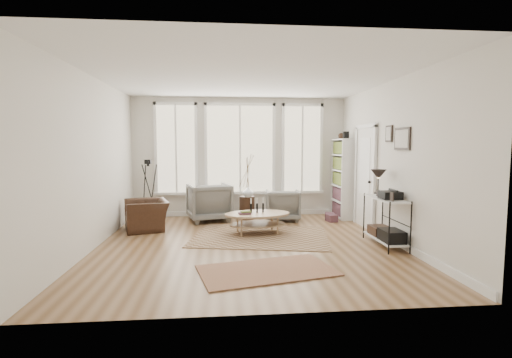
{
  "coord_description": "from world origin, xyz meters",
  "views": [
    {
      "loc": [
        -0.44,
        -6.41,
        1.74
      ],
      "look_at": [
        0.2,
        0.6,
        1.1
      ],
      "focal_mm": 26.0,
      "sensor_mm": 36.0,
      "label": 1
    }
  ],
  "objects": [
    {
      "name": "room",
      "position": [
        0.02,
        0.03,
        1.43
      ],
      "size": [
        5.5,
        5.54,
        2.9
      ],
      "color": "#8E6B49",
      "rests_on": "ground"
    },
    {
      "name": "bay_window",
      "position": [
        0.0,
        2.71,
        1.61
      ],
      "size": [
        4.14,
        0.12,
        2.24
      ],
      "color": "#D9C683",
      "rests_on": "ground"
    },
    {
      "name": "door",
      "position": [
        2.57,
        1.15,
        1.12
      ],
      "size": [
        0.09,
        1.06,
        2.22
      ],
      "color": "silver",
      "rests_on": "ground"
    },
    {
      "name": "bookcase",
      "position": [
        2.44,
        2.23,
        0.96
      ],
      "size": [
        0.31,
        0.85,
        2.06
      ],
      "color": "white",
      "rests_on": "ground"
    },
    {
      "name": "low_shelf",
      "position": [
        2.38,
        -0.3,
        0.51
      ],
      "size": [
        0.38,
        1.08,
        1.3
      ],
      "color": "white",
      "rests_on": "ground"
    },
    {
      "name": "wall_art",
      "position": [
        2.58,
        -0.27,
        1.88
      ],
      "size": [
        0.04,
        0.88,
        0.44
      ],
      "color": "black",
      "rests_on": "ground"
    },
    {
      "name": "rug_main",
      "position": [
        0.28,
        0.52,
        0.01
      ],
      "size": [
        2.83,
        2.33,
        0.01
      ],
      "primitive_type": "cube",
      "rotation": [
        0.0,
        0.0,
        -0.19
      ],
      "color": "brown",
      "rests_on": "ground"
    },
    {
      "name": "rug_runner",
      "position": [
        0.17,
        -1.44,
        0.01
      ],
      "size": [
        2.02,
        1.41,
        0.01
      ],
      "primitive_type": "cube",
      "rotation": [
        0.0,
        0.0,
        0.23
      ],
      "color": "brown",
      "rests_on": "ground"
    },
    {
      "name": "coffee_table",
      "position": [
        0.23,
        0.76,
        0.32
      ],
      "size": [
        1.4,
        1.0,
        0.6
      ],
      "color": "tan",
      "rests_on": "ground"
    },
    {
      "name": "armchair_left",
      "position": [
        -0.75,
        2.14,
        0.43
      ],
      "size": [
        1.13,
        1.15,
        0.87
      ],
      "primitive_type": "imported",
      "rotation": [
        0.0,
        0.0,
        3.39
      ],
      "color": "gray",
      "rests_on": "ground"
    },
    {
      "name": "armchair_right",
      "position": [
        0.95,
        2.02,
        0.36
      ],
      "size": [
        0.84,
        0.86,
        0.72
      ],
      "primitive_type": "imported",
      "rotation": [
        0.0,
        0.0,
        3.05
      ],
      "color": "gray",
      "rests_on": "ground"
    },
    {
      "name": "side_table",
      "position": [
        0.14,
        2.25,
        0.73
      ],
      "size": [
        0.36,
        0.36,
        1.52
      ],
      "color": "#362015",
      "rests_on": "ground"
    },
    {
      "name": "vase",
      "position": [
        0.15,
        2.1,
        0.67
      ],
      "size": [
        0.26,
        0.26,
        0.26
      ],
      "primitive_type": "imported",
      "rotation": [
        0.0,
        0.0,
        -0.08
      ],
      "color": "silver",
      "rests_on": "side_table"
    },
    {
      "name": "accent_chair",
      "position": [
        -2.01,
        1.32,
        0.31
      ],
      "size": [
        1.14,
        1.06,
        0.61
      ],
      "primitive_type": "imported",
      "rotation": [
        0.0,
        0.0,
        -1.28
      ],
      "color": "#362015",
      "rests_on": "ground"
    },
    {
      "name": "tripod_camera",
      "position": [
        -2.13,
        2.26,
        0.65
      ],
      "size": [
        0.5,
        0.5,
        1.41
      ],
      "color": "black",
      "rests_on": "ground"
    },
    {
      "name": "book_stack_near",
      "position": [
        2.05,
        1.96,
        0.08
      ],
      "size": [
        0.26,
        0.3,
        0.16
      ],
      "primitive_type": "cube",
      "rotation": [
        0.0,
        0.0,
        -0.28
      ],
      "color": "maroon",
      "rests_on": "ground"
    },
    {
      "name": "book_stack_far",
      "position": [
        2.05,
        1.75,
        0.08
      ],
      "size": [
        0.23,
        0.28,
        0.16
      ],
      "primitive_type": "cube",
      "rotation": [
        0.0,
        0.0,
        0.14
      ],
      "color": "maroon",
      "rests_on": "ground"
    }
  ]
}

